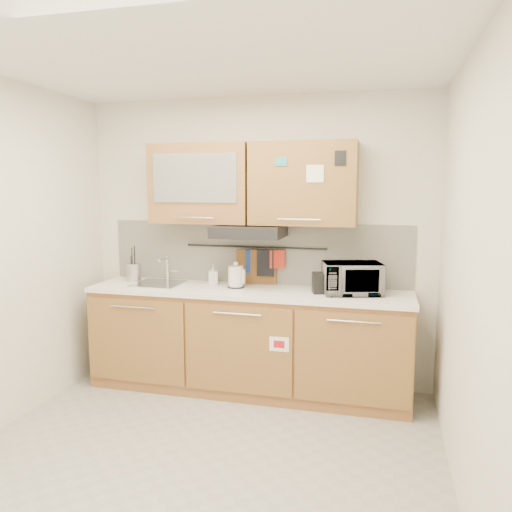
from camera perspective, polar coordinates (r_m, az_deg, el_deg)
The scene contains 20 objects.
floor at distance 3.62m, azimuth -6.36°, elevation -22.09°, with size 3.20×3.20×0.00m, color #9E9993.
ceiling at distance 3.23m, azimuth -7.12°, elevation 22.10°, with size 3.20×3.20×0.00m, color white.
wall_back at distance 4.59m, azimuth 0.04°, elevation 1.60°, with size 3.20×3.20×0.00m, color silver.
wall_right at distance 3.00m, azimuth 23.16°, elevation -2.43°, with size 3.00×3.00×0.00m, color silver.
base_cabinet at distance 4.49m, azimuth -0.95°, elevation -10.25°, with size 2.80×0.64×0.88m.
countertop at distance 4.36m, azimuth -0.97°, elevation -4.07°, with size 2.82×0.62×0.04m, color white.
backsplash at distance 4.59m, azimuth 0.01°, elevation 0.35°, with size 2.80×0.02×0.56m, color silver.
upper_cabinets at distance 4.39m, azimuth -0.60°, elevation 8.25°, with size 1.82×0.37×0.70m.
range_hood at distance 4.34m, azimuth -0.78°, elevation 2.83°, with size 0.60×0.46×0.10m, color black.
sink at distance 4.66m, azimuth -11.04°, elevation -3.12°, with size 0.42×0.40×0.26m.
utensil_rail at distance 4.55m, azimuth -0.11°, elevation 1.03°, with size 0.02×0.02×1.30m, color black.
utensil_crock at distance 4.86m, azimuth -13.76°, elevation -1.78°, with size 0.15×0.15×0.33m.
kettle at distance 4.41m, azimuth -2.30°, elevation -2.45°, with size 0.18×0.17×0.23m.
toaster at distance 4.23m, azimuth 8.03°, elevation -3.02°, with size 0.26×0.20×0.17m.
microwave at distance 4.22m, azimuth 10.91°, elevation -2.52°, with size 0.47×0.32×0.26m, color #999999.
soap_bottle at distance 4.58m, azimuth -4.90°, elevation -2.09°, with size 0.08×0.08×0.18m, color #999999.
cutting_board at distance 4.56m, azimuth 0.05°, elevation -2.07°, with size 0.37×0.03×0.45m, color brown.
oven_mitt at distance 4.55m, azimuth -0.39°, elevation -0.58°, with size 0.13×0.03×0.22m, color navy.
dark_pouch at distance 4.53m, azimuth 1.11°, elevation -0.78°, with size 0.15×0.04×0.24m, color black.
pot_holder at distance 4.50m, azimuth 2.44°, elevation -0.37°, with size 0.13×0.02×0.17m, color red.
Camera 1 is at (1.14, -2.92, 1.81)m, focal length 35.00 mm.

